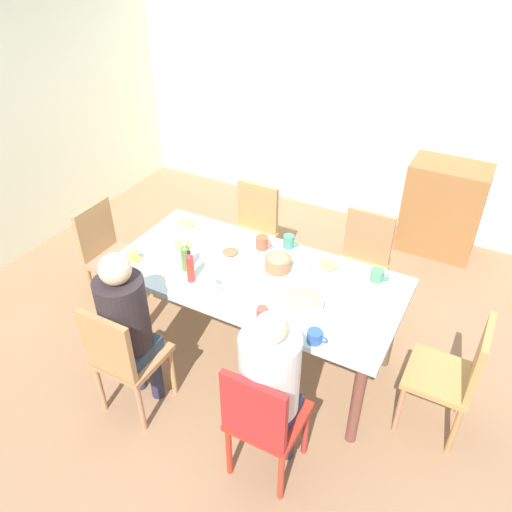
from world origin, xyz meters
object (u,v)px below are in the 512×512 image
object	(u,v)px
chair_3	(262,419)
plate_0	(328,267)
bowl_1	(278,262)
cup_1	(263,314)
person_3	(270,381)
cup_6	(315,337)
chair_1	(252,229)
bottle_0	(190,267)
dining_table	(256,283)
cup_7	(289,241)
plate_1	(187,225)
cup_5	(133,257)
chair_0	(122,356)
cup_0	(211,285)
bottle_1	(186,257)
cup_4	(304,265)
cup_2	(262,243)
chair_2	(362,261)
plate_2	(230,253)
side_cabinet	(442,208)
person_0	(126,321)
cup_3	(377,275)
plate_3	(183,246)
chair_4	(455,373)
bowl_0	(302,303)

from	to	relation	value
chair_3	plate_0	world-z (taller)	chair_3
bowl_1	cup_1	distance (m)	0.53
person_3	cup_6	world-z (taller)	person_3
chair_1	bottle_0	bearing A→B (deg)	-82.37
dining_table	cup_7	bearing A→B (deg)	82.19
plate_1	cup_5	bearing A→B (deg)	-95.98
chair_0	bottle_0	distance (m)	0.70
plate_1	cup_0	xyz separation A→B (m)	(0.60, -0.58, 0.04)
chair_3	plate_1	size ratio (longest dim) A/B	3.57
bottle_1	cup_4	bearing A→B (deg)	26.89
bottle_1	chair_1	bearing A→B (deg)	92.72
cup_1	bottle_0	bearing A→B (deg)	169.27
cup_2	bottle_0	distance (m)	0.62
chair_0	cup_4	distance (m)	1.33
chair_2	cup_2	distance (m)	0.88
dining_table	plate_2	distance (m)	0.31
plate_0	cup_1	distance (m)	0.69
side_cabinet	plate_2	bearing A→B (deg)	-119.67
cup_2	dining_table	bearing A→B (deg)	-69.93
plate_2	cup_5	xyz separation A→B (m)	(-0.56, -0.39, 0.02)
cup_4	bottle_1	bearing A→B (deg)	-153.11
person_0	cup_5	distance (m)	0.59
cup_3	bottle_0	xyz separation A→B (m)	(-1.09, -0.59, 0.07)
cup_3	cup_2	bearing A→B (deg)	-177.99
cup_1	side_cabinet	bearing A→B (deg)	76.03
chair_0	person_0	size ratio (longest dim) A/B	0.73
chair_3	cup_4	world-z (taller)	chair_3
chair_2	plate_3	xyz separation A→B (m)	(-1.12, -0.83, 0.27)
plate_1	bottle_1	size ratio (longest dim) A/B	1.16
chair_2	chair_4	size ratio (longest dim) A/B	1.00
plate_2	cup_0	world-z (taller)	cup_0
chair_3	person_3	xyz separation A→B (m)	(-0.00, 0.09, 0.22)
cup_5	cup_7	bearing A→B (deg)	37.72
cup_7	chair_2	bearing A→B (deg)	45.22
bottle_0	side_cabinet	size ratio (longest dim) A/B	0.26
plate_0	bowl_0	xyz separation A→B (m)	(0.02, -0.48, 0.04)
chair_1	cup_0	world-z (taller)	chair_1
dining_table	person_3	bearing A→B (deg)	-56.85
bowl_1	cup_1	size ratio (longest dim) A/B	1.71
chair_1	plate_1	distance (m)	0.68
cup_3	side_cabinet	xyz separation A→B (m)	(0.13, 1.79, -0.36)
chair_0	cup_6	size ratio (longest dim) A/B	7.16
chair_3	bottle_1	size ratio (longest dim) A/B	4.15
bowl_0	cup_4	size ratio (longest dim) A/B	2.42
cup_1	chair_1	bearing A→B (deg)	121.25
person_0	plate_2	distance (m)	0.90
plate_3	cup_7	bearing A→B (deg)	29.51
plate_0	cup_7	xyz separation A→B (m)	(-0.35, 0.11, 0.03)
cup_5	side_cabinet	world-z (taller)	side_cabinet
plate_0	bowl_1	world-z (taller)	bowl_1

